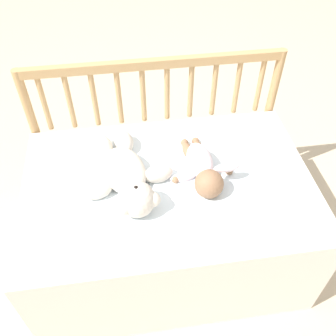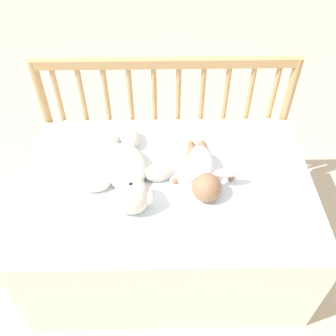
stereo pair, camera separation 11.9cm
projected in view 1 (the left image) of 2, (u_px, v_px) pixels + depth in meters
The scene contains 6 objects.
ground_plane at pixel (168, 250), 1.71m from camera, with size 12.00×12.00×0.00m, color #C6B293.
crib_mattress at pixel (168, 220), 1.54m from camera, with size 1.07×0.71×0.47m.
crib_rail at pixel (156, 106), 1.59m from camera, with size 1.07×0.04×0.75m.
blanket at pixel (155, 174), 1.40m from camera, with size 0.76×0.53×0.01m.
teddy_bear at pixel (126, 175), 1.34m from camera, with size 0.34×0.45×0.13m.
baby at pixel (202, 168), 1.36m from camera, with size 0.25×0.33×0.10m.
Camera 1 is at (-0.14, -0.91, 1.49)m, focal length 40.00 mm.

